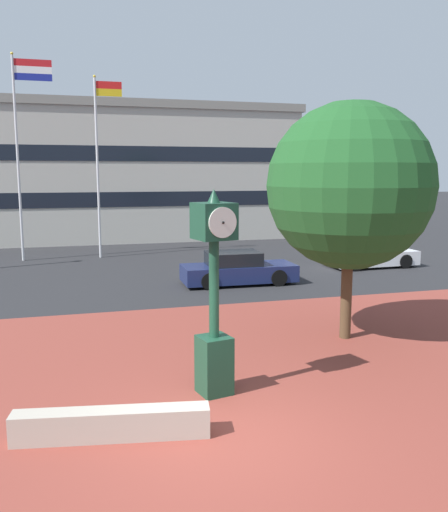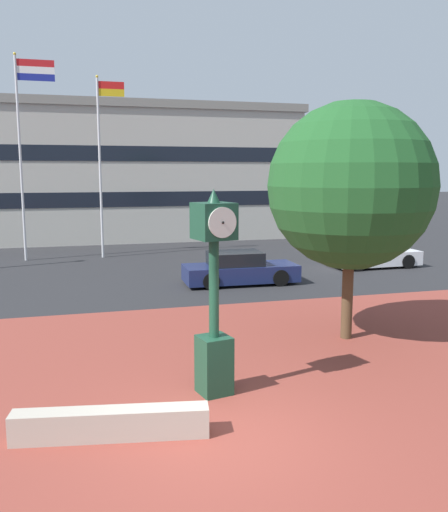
% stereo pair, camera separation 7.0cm
% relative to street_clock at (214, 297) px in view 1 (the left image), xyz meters
% --- Properties ---
extents(ground_plane, '(200.00, 200.00, 0.00)m').
position_rel_street_clock_xyz_m(ground_plane, '(-0.40, -1.82, -1.95)').
color(ground_plane, '#262628').
extents(plaza_brick_paving, '(44.00, 12.84, 0.01)m').
position_rel_street_clock_xyz_m(plaza_brick_paving, '(-0.40, 0.60, -1.95)').
color(plaza_brick_paving, brown).
rests_on(plaza_brick_paving, ground).
extents(planter_wall, '(3.22, 0.92, 0.50)m').
position_rel_street_clock_xyz_m(planter_wall, '(-2.09, -1.36, -1.70)').
color(planter_wall, '#ADA393').
rests_on(planter_wall, ground).
extents(street_clock, '(0.82, 0.85, 4.02)m').
position_rel_street_clock_xyz_m(street_clock, '(0.00, 0.00, 0.00)').
color(street_clock, '#19422D').
rests_on(street_clock, ground).
extents(plaza_tree, '(4.58, 4.26, 6.12)m').
position_rel_street_clock_xyz_m(plaza_tree, '(4.48, 2.75, 1.94)').
color(plaza_tree, '#4C3823').
rests_on(plaza_tree, ground).
extents(car_street_near, '(4.11, 1.99, 1.28)m').
position_rel_street_clock_xyz_m(car_street_near, '(10.67, 12.29, -1.38)').
color(car_street_near, silver).
rests_on(car_street_near, ground).
extents(car_street_mid, '(4.45, 1.90, 1.28)m').
position_rel_street_clock_xyz_m(car_street_mid, '(3.59, 10.15, -1.38)').
color(car_street_mid, navy).
rests_on(car_street_mid, ground).
extents(flagpole_primary, '(1.84, 0.14, 9.94)m').
position_rel_street_clock_xyz_m(flagpole_primary, '(-4.78, 18.49, 3.96)').
color(flagpole_primary, silver).
rests_on(flagpole_primary, ground).
extents(flagpole_secondary, '(1.38, 0.14, 9.07)m').
position_rel_street_clock_xyz_m(flagpole_secondary, '(-1.14, 18.49, 3.16)').
color(flagpole_secondary, silver).
rests_on(flagpole_secondary, ground).
extents(civic_building, '(21.48, 12.91, 8.68)m').
position_rel_street_clock_xyz_m(civic_building, '(1.45, 29.76, 2.40)').
color(civic_building, '#B2ADA3').
rests_on(civic_building, ground).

